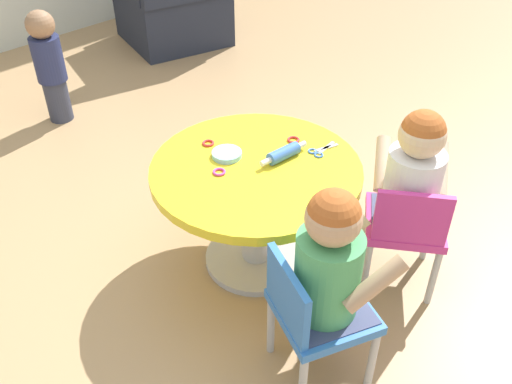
{
  "coord_description": "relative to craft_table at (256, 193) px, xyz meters",
  "views": [
    {
      "loc": [
        -1.27,
        -1.25,
        1.73
      ],
      "look_at": [
        0.0,
        0.0,
        0.37
      ],
      "focal_mm": 39.47,
      "sensor_mm": 36.0,
      "label": 1
    }
  ],
  "objects": [
    {
      "name": "rolling_pin",
      "position": [
        0.11,
        -0.04,
        0.15
      ],
      "size": [
        0.23,
        0.06,
        0.05
      ],
      "color": "#3F72CC",
      "rests_on": "craft_table"
    },
    {
      "name": "cookie_cutter_2",
      "position": [
        -0.03,
        -0.34,
        0.13
      ],
      "size": [
        0.07,
        0.07,
        0.01
      ],
      "primitive_type": "torus",
      "color": "#3F99D8",
      "rests_on": "craft_table"
    },
    {
      "name": "cookie_cutter_1",
      "position": [
        -0.02,
        0.25,
        0.13
      ],
      "size": [
        0.05,
        0.05,
        0.01
      ],
      "primitive_type": "torus",
      "color": "red",
      "rests_on": "craft_table"
    },
    {
      "name": "armchair_dark",
      "position": [
        1.31,
        2.15,
        -0.06
      ],
      "size": [
        0.86,
        0.87,
        0.85
      ],
      "color": "#232838",
      "rests_on": "ground"
    },
    {
      "name": "craft_scissors",
      "position": [
        0.26,
        -0.11,
        0.13
      ],
      "size": [
        0.14,
        0.08,
        0.01
      ],
      "color": "silver",
      "rests_on": "craft_table"
    },
    {
      "name": "playdough_blob_0",
      "position": [
        -0.03,
        0.13,
        0.14
      ],
      "size": [
        0.12,
        0.12,
        0.02
      ],
      "primitive_type": "cylinder",
      "color": "#8CCCF2",
      "rests_on": "craft_table"
    },
    {
      "name": "seated_child_right",
      "position": [
        0.35,
        -0.48,
        0.16
      ],
      "size": [
        0.44,
        0.42,
        0.51
      ],
      "color": "#3F4772",
      "rests_on": "ground"
    },
    {
      "name": "toddler_standing",
      "position": [
        0.05,
        1.72,
        -0.01
      ],
      "size": [
        0.17,
        0.17,
        0.67
      ],
      "color": "#33384C",
      "rests_on": "ground"
    },
    {
      "name": "cookie_cutter_3",
      "position": [
        -0.13,
        0.07,
        0.13
      ],
      "size": [
        0.05,
        0.05,
        0.01
      ],
      "primitive_type": "torus",
      "color": "#D83FA5",
      "rests_on": "craft_table"
    },
    {
      "name": "craft_table",
      "position": [
        0.0,
        0.0,
        0.0
      ],
      "size": [
        0.83,
        0.83,
        0.5
      ],
      "color": "silver",
      "rests_on": "ground"
    },
    {
      "name": "cookie_cutter_0",
      "position": [
        0.24,
        0.02,
        0.13
      ],
      "size": [
        0.05,
        0.05,
        0.01
      ],
      "primitive_type": "torus",
      "color": "red",
      "rests_on": "craft_table"
    },
    {
      "name": "ground_plane",
      "position": [
        0.0,
        0.0,
        -0.37
      ],
      "size": [
        10.0,
        10.0,
        0.0
      ],
      "primitive_type": "plane",
      "color": "tan"
    },
    {
      "name": "child_chair_left",
      "position": [
        -0.27,
        -0.53,
        -0.06
      ],
      "size": [
        0.39,
        0.39,
        0.54
      ],
      "color": "#B7B7BC",
      "rests_on": "ground"
    },
    {
      "name": "seated_child_left",
      "position": [
        -0.23,
        -0.55,
        0.16
      ],
      "size": [
        0.42,
        0.38,
        0.51
      ],
      "color": "#3F4772",
      "rests_on": "ground"
    },
    {
      "name": "child_chair_right",
      "position": [
        0.32,
        -0.5,
        -0.06
      ],
      "size": [
        0.42,
        0.42,
        0.54
      ],
      "color": "#B7B7BC",
      "rests_on": "ground"
    }
  ]
}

